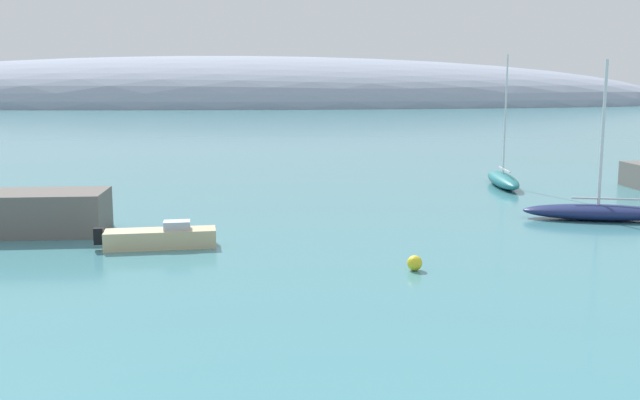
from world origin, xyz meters
The scene contains 5 objects.
distant_ridge centered at (-13.29, 238.59, 0.00)m, with size 310.82×86.53×32.46m, color #8E99AD.
sailboat_navy_near_shore centered at (16.09, 27.29, 0.52)m, with size 8.68×4.22×9.12m.
sailboat_teal_mid_mooring centered at (15.10, 40.99, 0.56)m, with size 2.48×8.16×9.86m.
motorboat_sand_alongside_breakwater centered at (-8.09, 22.20, 0.48)m, with size 5.77×1.93×1.27m.
mooring_buoy_yellow centered at (3.16, 16.89, 0.32)m, with size 0.65×0.65×0.65m, color yellow.
Camera 1 is at (-3.35, -12.80, 7.90)m, focal length 41.23 mm.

